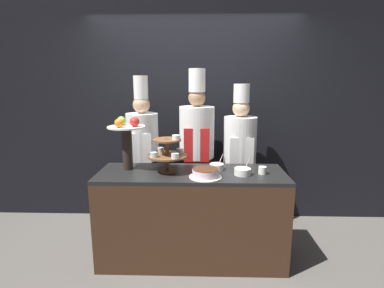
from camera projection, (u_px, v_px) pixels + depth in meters
ground_plane at (191, 276)px, 2.71m from camera, size 14.00×14.00×0.00m
wall_back at (194, 109)px, 3.70m from camera, size 10.00×0.06×2.80m
buffet_counter at (192, 216)px, 2.92m from camera, size 1.77×0.61×0.89m
tiered_stand at (168, 153)px, 2.80m from camera, size 0.37×0.37×0.36m
fruit_pedestal at (127, 137)px, 2.85m from camera, size 0.36×0.36×0.51m
cake_round at (206, 173)px, 2.66m from camera, size 0.29×0.29×0.08m
cup_white at (262, 170)px, 2.76m from camera, size 0.07×0.07×0.07m
serving_bowl_near at (242, 172)px, 2.73m from camera, size 0.15×0.15×0.16m
serving_bowl_far at (217, 167)px, 2.89m from camera, size 0.14×0.14×0.16m
chef_left at (143, 150)px, 3.43m from camera, size 0.36×0.36×1.79m
chef_center_left at (197, 146)px, 3.40m from camera, size 0.39×0.39×1.87m
chef_center_right at (240, 153)px, 3.41m from camera, size 0.37×0.37×1.70m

